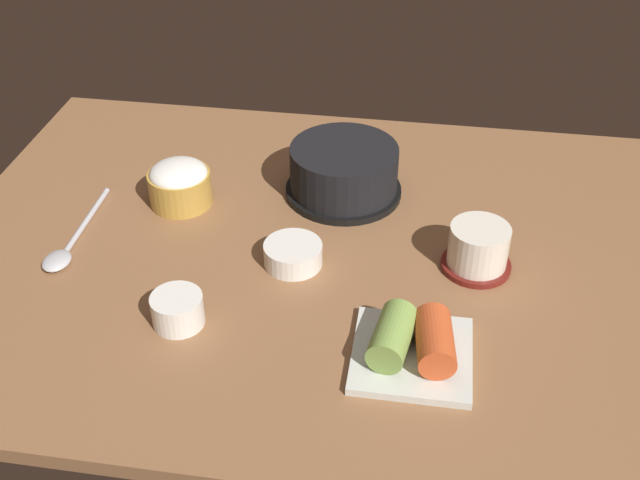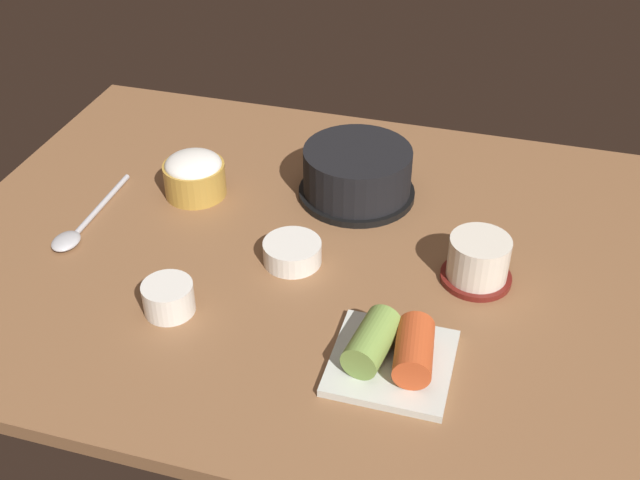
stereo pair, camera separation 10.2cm
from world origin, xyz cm
name	(u,v)px [view 2 (the right image)]	position (x,y,z in cm)	size (l,w,h in cm)	color
dining_table	(310,253)	(0.00, 0.00, 1.00)	(100.00, 76.00, 2.00)	brown
stone_pot	(357,173)	(3.01, 14.08, 5.96)	(17.18, 17.18, 7.69)	black
rice_bowl	(194,174)	(-20.05, 7.99, 5.35)	(9.05, 9.05, 6.54)	#B78C38
tea_cup_with_saucer	(478,260)	(22.40, -0.79, 5.15)	(9.11, 9.11, 6.32)	maroon
banchan_cup_center	(292,251)	(-1.31, -3.64, 3.62)	(7.70, 7.70, 3.00)	white
kimchi_plate	(392,352)	(15.17, -18.72, 4.11)	(13.52, 13.52, 5.24)	silver
side_bowl_near	(168,297)	(-12.76, -16.97, 4.09)	(6.26, 6.26, 3.92)	white
spoon	(78,229)	(-31.79, -5.73, 2.61)	(3.60, 20.02, 1.35)	#B7B7BC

